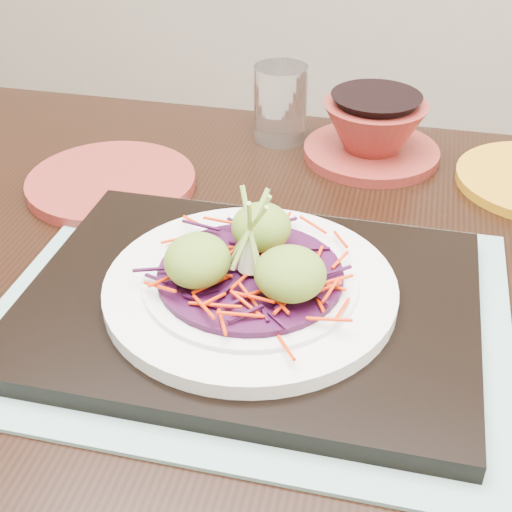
% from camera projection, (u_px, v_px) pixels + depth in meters
% --- Properties ---
extents(dining_table, '(1.18, 0.80, 0.73)m').
position_uv_depth(dining_table, '(244.00, 354.00, 0.73)').
color(dining_table, black).
rests_on(dining_table, ground).
extents(placemat, '(0.45, 0.36, 0.00)m').
position_uv_depth(placemat, '(251.00, 312.00, 0.63)').
color(placemat, gray).
rests_on(placemat, dining_table).
extents(serving_tray, '(0.39, 0.30, 0.02)m').
position_uv_depth(serving_tray, '(250.00, 302.00, 0.62)').
color(serving_tray, black).
rests_on(serving_tray, placemat).
extents(white_plate, '(0.25, 0.25, 0.02)m').
position_uv_depth(white_plate, '(250.00, 287.00, 0.61)').
color(white_plate, silver).
rests_on(white_plate, serving_tray).
extents(cabbage_bed, '(0.16, 0.16, 0.01)m').
position_uv_depth(cabbage_bed, '(250.00, 275.00, 0.61)').
color(cabbage_bed, '#390B30').
rests_on(cabbage_bed, white_plate).
extents(carrot_julienne, '(0.19, 0.19, 0.01)m').
position_uv_depth(carrot_julienne, '(250.00, 267.00, 0.60)').
color(carrot_julienne, red).
rests_on(carrot_julienne, cabbage_bed).
extents(guacamole_scoops, '(0.14, 0.12, 0.04)m').
position_uv_depth(guacamole_scoops, '(250.00, 253.00, 0.59)').
color(guacamole_scoops, '#5C7924').
rests_on(guacamole_scoops, cabbage_bed).
extents(scallion_garnish, '(0.06, 0.06, 0.09)m').
position_uv_depth(scallion_garnish, '(250.00, 233.00, 0.58)').
color(scallion_garnish, '#8CB046').
rests_on(scallion_garnish, cabbage_bed).
extents(terracotta_side_plate, '(0.19, 0.19, 0.01)m').
position_uv_depth(terracotta_side_plate, '(111.00, 182.00, 0.82)').
color(terracotta_side_plate, maroon).
rests_on(terracotta_side_plate, dining_table).
extents(water_glass, '(0.08, 0.08, 0.10)m').
position_uv_depth(water_glass, '(280.00, 103.00, 0.90)').
color(water_glass, white).
rests_on(water_glass, dining_table).
extents(terracotta_bowl_set, '(0.19, 0.19, 0.07)m').
position_uv_depth(terracotta_bowl_set, '(373.00, 134.00, 0.87)').
color(terracotta_bowl_set, maroon).
rests_on(terracotta_bowl_set, dining_table).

